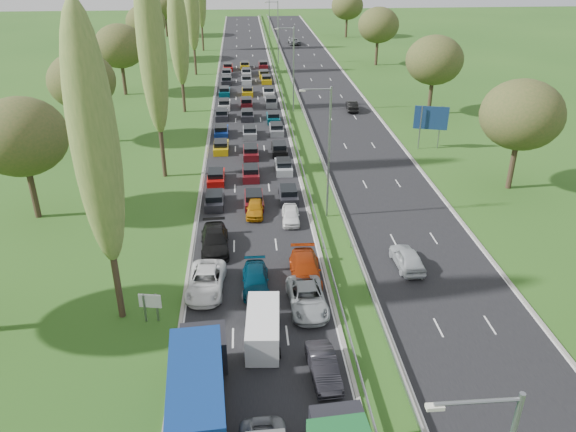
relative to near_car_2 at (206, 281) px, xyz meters
name	(u,v)px	position (x,y,z in m)	size (l,w,h in m)	color
ground	(292,107)	(10.45, 48.40, -0.79)	(260.00, 260.00, 0.00)	#244F18
near_carriageway	(247,104)	(3.70, 50.90, -0.79)	(10.50, 215.00, 0.04)	black
far_carriageway	(334,102)	(17.20, 50.90, -0.79)	(10.50, 215.00, 0.04)	black
central_reservation	(291,100)	(10.45, 50.90, -0.24)	(2.36, 215.00, 0.32)	gray
lamp_columns	(294,70)	(10.45, 46.40, 5.21)	(0.18, 140.18, 12.00)	gray
poplar_row	(169,36)	(-5.55, 36.57, 11.60)	(2.80, 127.80, 22.44)	#2D2116
woodland_left	(74,88)	(-16.05, 31.03, 6.89)	(8.00, 166.00, 11.10)	#2D2116
woodland_right	(455,73)	(29.95, 35.07, 6.89)	(8.00, 153.00, 11.10)	#2D2116
traffic_queue_fill	(248,110)	(3.71, 46.07, -0.35)	(9.05, 67.01, 0.80)	black
near_car_2	(206,281)	(0.00, 0.00, 0.00)	(2.55, 5.53, 1.54)	white
near_car_3	(215,240)	(0.41, 6.05, 0.03)	(2.25, 5.54, 1.61)	black
near_car_7	(256,279)	(3.59, 0.11, -0.09)	(1.91, 4.70, 1.37)	#042F45
near_car_8	(255,208)	(3.88, 12.24, -0.10)	(1.59, 3.95, 1.35)	#B9730C
near_car_9	(324,367)	(7.27, -9.52, -0.06)	(1.50, 4.29, 1.41)	black
near_car_10	(307,298)	(7.08, -2.64, -0.02)	(2.50, 5.41, 1.50)	#9DA3A6
near_car_11	(305,270)	(7.32, 0.94, 0.04)	(2.26, 5.55, 1.61)	#972C09
near_car_12	(291,215)	(7.03, 10.57, -0.11)	(1.55, 3.86, 1.32)	white
far_car_0	(407,258)	(15.40, 2.07, 0.01)	(1.84, 4.57, 1.56)	#B0B5BA
far_car_1	(352,106)	(19.11, 45.93, -0.05)	(1.51, 4.34, 1.43)	black
far_car_2	(294,41)	(15.69, 103.93, 0.01)	(2.58, 5.60, 1.56)	slate
blue_lorry	(199,390)	(0.35, -12.27, 1.32)	(2.69, 9.68, 4.09)	black
white_van_rear	(263,325)	(3.89, -5.82, 0.28)	(2.03, 5.18, 2.08)	white
info_sign	(150,304)	(-3.45, -3.32, 0.58)	(1.49, 0.37, 2.10)	gray
direction_sign	(431,120)	(25.35, 28.86, 2.78)	(3.88, 1.19, 5.20)	gray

